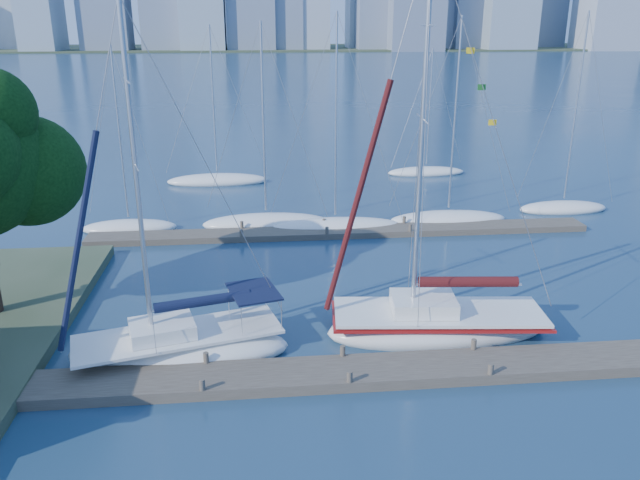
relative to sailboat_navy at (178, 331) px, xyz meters
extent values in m
plane|color=navy|center=(6.11, -2.20, -1.07)|extent=(700.00, 700.00, 0.00)
cube|color=#433C31|center=(6.11, -2.20, -0.87)|extent=(26.00, 2.00, 0.40)
cube|color=#433C31|center=(8.11, 13.80, -0.89)|extent=(30.00, 1.80, 0.36)
cube|color=#38472D|center=(6.11, 317.80, -1.07)|extent=(800.00, 100.00, 1.50)
sphere|color=black|center=(-6.27, 4.87, 5.21)|extent=(4.59, 4.59, 4.59)
ellipsoid|color=white|center=(0.00, 0.00, -0.83)|extent=(8.71, 4.77, 1.45)
cube|color=white|center=(0.00, 0.00, -0.15)|extent=(8.07, 4.41, 0.12)
cube|color=white|center=(-0.56, -0.15, 0.19)|extent=(2.71, 2.31, 0.53)
cylinder|color=silver|center=(-0.93, -0.25, 5.89)|extent=(0.17, 0.17, 11.97)
cylinder|color=silver|center=(0.96, 0.26, 0.97)|extent=(3.82, 1.11, 0.10)
cylinder|color=black|center=(0.96, 0.26, 1.07)|extent=(3.59, 1.31, 0.39)
cube|color=black|center=(2.88, 0.77, 1.16)|extent=(2.28, 2.68, 0.08)
ellipsoid|color=white|center=(10.30, 0.72, -0.80)|extent=(9.32, 3.83, 1.59)
cube|color=white|center=(10.30, 0.72, -0.06)|extent=(8.63, 3.53, 0.13)
cube|color=white|center=(9.67, 0.79, 0.31)|extent=(2.72, 2.17, 0.58)
cylinder|color=silver|center=(9.24, 0.83, 7.00)|extent=(0.19, 0.19, 14.01)
cylinder|color=silver|center=(11.38, 0.62, 1.16)|extent=(4.29, 0.52, 0.11)
cylinder|color=#470F13|center=(11.38, 0.62, 1.27)|extent=(3.98, 0.80, 0.42)
cube|color=maroon|center=(10.30, 0.72, -0.24)|extent=(8.83, 3.66, 0.11)
ellipsoid|color=white|center=(-4.80, 15.89, -0.89)|extent=(6.02, 4.17, 0.99)
cylinder|color=silver|center=(-4.80, 15.89, 4.85)|extent=(0.11, 0.11, 10.03)
ellipsoid|color=white|center=(3.61, 15.86, -0.85)|extent=(8.28, 5.09, 1.20)
cylinder|color=silver|center=(3.61, 15.86, 5.59)|extent=(0.13, 0.13, 11.13)
ellipsoid|color=white|center=(7.83, 14.81, -0.87)|extent=(8.50, 4.67, 1.07)
cylinder|color=silver|center=(7.83, 14.81, 5.78)|extent=(0.12, 0.12, 11.75)
ellipsoid|color=white|center=(15.16, 15.46, -0.86)|extent=(7.87, 4.16, 1.14)
cylinder|color=silver|center=(15.16, 15.46, 5.71)|extent=(0.12, 0.12, 11.48)
ellipsoid|color=white|center=(23.73, 17.27, -0.88)|extent=(6.40, 3.73, 1.01)
cylinder|color=silver|center=(23.73, 17.27, 5.80)|extent=(0.11, 0.11, 11.91)
ellipsoid|color=white|center=(-0.05, 27.50, -0.86)|extent=(7.97, 2.33, 1.15)
cylinder|color=silver|center=(-0.05, 27.50, 5.46)|extent=(0.13, 0.13, 10.95)
ellipsoid|color=white|center=(17.32, 28.94, -0.89)|extent=(6.77, 3.22, 0.96)
cylinder|color=silver|center=(17.32, 28.94, 4.47)|extent=(0.10, 0.10, 9.34)
cube|color=#95A0B2|center=(-114.13, 306.08, 19.72)|extent=(14.84, 14.18, 41.58)
cube|color=#869DAD|center=(-90.66, 281.76, 20.85)|extent=(15.51, 23.42, 43.83)
cube|color=#95A0B2|center=(-41.44, 307.22, 16.32)|extent=(13.46, 17.61, 34.78)
cube|color=#869DAD|center=(-19.83, 282.72, 16.98)|extent=(19.95, 19.81, 36.09)
cube|color=slate|center=(1.89, 284.48, 15.96)|extent=(21.95, 16.86, 34.05)
cube|color=#95A0B2|center=(170.20, 276.73, 18.37)|extent=(24.61, 23.94, 38.88)
camera|label=1|loc=(3.23, -21.55, 10.98)|focal=35.00mm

